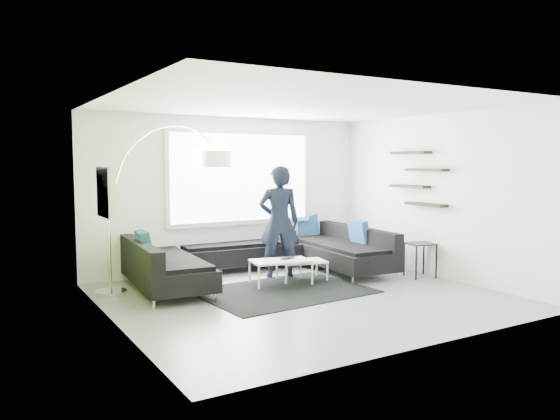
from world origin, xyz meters
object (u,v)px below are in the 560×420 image
object	(u,v)px
sectional_sofa	(256,254)
person	(279,222)
arc_lamp	(108,208)
side_table	(420,260)
laptop	(289,258)
coffee_table	(292,270)

from	to	relation	value
sectional_sofa	person	xyz separation A→B (m)	(0.37, -0.14, 0.56)
arc_lamp	side_table	world-z (taller)	arc_lamp
side_table	laptop	bearing A→B (deg)	160.63
arc_lamp	person	bearing A→B (deg)	-18.14
sectional_sofa	arc_lamp	xyz separation A→B (m)	(-2.45, 0.07, 0.90)
coffee_table	laptop	xyz separation A→B (m)	(-0.06, -0.02, 0.21)
sectional_sofa	arc_lamp	bearing A→B (deg)	-177.83
sectional_sofa	person	bearing A→B (deg)	-16.67
coffee_table	laptop	distance (m)	0.22
coffee_table	side_table	xyz separation A→B (m)	(2.12, -0.79, 0.10)
coffee_table	laptop	bearing A→B (deg)	-152.22
sectional_sofa	coffee_table	size ratio (longest dim) A/B	3.62
side_table	laptop	world-z (taller)	side_table
coffee_table	person	xyz separation A→B (m)	(0.05, 0.49, 0.76)
coffee_table	arc_lamp	distance (m)	3.07
arc_lamp	person	distance (m)	2.85
laptop	coffee_table	bearing A→B (deg)	5.25
sectional_sofa	arc_lamp	world-z (taller)	arc_lamp
laptop	arc_lamp	bearing A→B (deg)	153.28
arc_lamp	side_table	bearing A→B (deg)	-30.75
coffee_table	person	bearing A→B (deg)	94.99
person	laptop	xyz separation A→B (m)	(-0.11, -0.50, -0.55)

